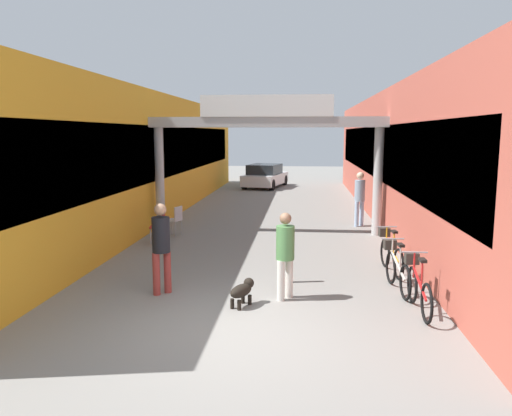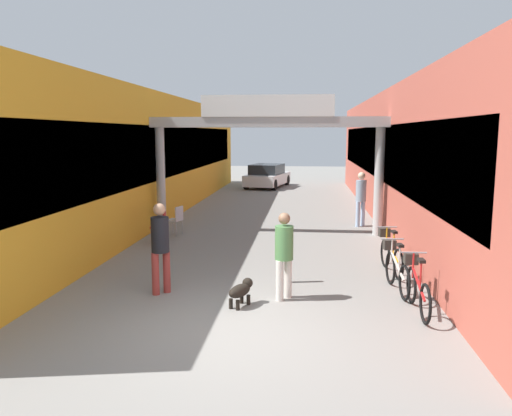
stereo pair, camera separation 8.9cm
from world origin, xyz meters
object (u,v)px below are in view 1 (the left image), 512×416
object	(u,v)px
bicycle_silver_second	(396,268)
bollard_post_metal	(288,259)
pedestrian_companion	(161,242)
bicycle_red_nearest	(418,286)
pedestrian_carrying_crate	(360,195)
pedestrian_with_dog	(285,250)
parked_car_white	(265,176)
bicycle_orange_third	(390,252)
dog_on_leash	(243,290)
cafe_chair_red_nearer	(160,224)
cafe_chair_aluminium_farther	(176,218)

from	to	relation	value
bicycle_silver_second	bollard_post_metal	world-z (taller)	bicycle_silver_second
pedestrian_companion	bicycle_silver_second	distance (m)	4.61
bicycle_red_nearest	pedestrian_carrying_crate	bearing A→B (deg)	90.96
bicycle_red_nearest	bollard_post_metal	bearing A→B (deg)	148.04
pedestrian_with_dog	parked_car_white	distance (m)	19.62
bicycle_silver_second	bicycle_orange_third	distance (m)	1.33
bicycle_red_nearest	parked_car_white	bearing A→B (deg)	101.84
dog_on_leash	bicycle_orange_third	bearing A→B (deg)	40.23
bicycle_orange_third	dog_on_leash	bearing A→B (deg)	-139.77
pedestrian_companion	cafe_chair_red_nearer	size ratio (longest dim) A/B	1.98
pedestrian_companion	pedestrian_carrying_crate	world-z (taller)	pedestrian_carrying_crate
pedestrian_with_dog	pedestrian_companion	xyz separation A→B (m)	(-2.36, 0.09, 0.08)
pedestrian_companion	bicycle_red_nearest	distance (m)	4.75
cafe_chair_aluminium_farther	pedestrian_carrying_crate	bearing A→B (deg)	19.99
pedestrian_companion	bollard_post_metal	size ratio (longest dim) A/B	1.82
pedestrian_with_dog	bicycle_red_nearest	world-z (taller)	pedestrian_with_dog
bicycle_silver_second	bicycle_red_nearest	bearing A→B (deg)	-82.01
bollard_post_metal	dog_on_leash	bearing A→B (deg)	-117.09
bicycle_orange_third	parked_car_white	bearing A→B (deg)	103.29
cafe_chair_red_nearer	parked_car_white	xyz separation A→B (m)	(1.82, 15.06, 0.10)
pedestrian_with_dog	parked_car_white	size ratio (longest dim) A/B	0.38
dog_on_leash	bollard_post_metal	size ratio (longest dim) A/B	0.68
dog_on_leash	bicycle_orange_third	size ratio (longest dim) A/B	0.39
pedestrian_carrying_crate	bicycle_orange_third	size ratio (longest dim) A/B	1.07
pedestrian_companion	cafe_chair_red_nearer	bearing A→B (deg)	106.53
bicycle_red_nearest	bicycle_orange_third	world-z (taller)	same
pedestrian_companion	bicycle_orange_third	distance (m)	5.08
pedestrian_companion	bicycle_silver_second	world-z (taller)	pedestrian_companion
bicycle_silver_second	bicycle_orange_third	world-z (taller)	same
bicycle_silver_second	cafe_chair_red_nearer	bearing A→B (deg)	147.59
bollard_post_metal	cafe_chair_red_nearer	size ratio (longest dim) A/B	1.09
bicycle_red_nearest	parked_car_white	world-z (taller)	parked_car_white
pedestrian_companion	pedestrian_carrying_crate	xyz separation A→B (m)	(4.55, 7.55, 0.03)
pedestrian_carrying_crate	cafe_chair_aluminium_farther	size ratio (longest dim) A/B	2.03
pedestrian_carrying_crate	bicycle_red_nearest	distance (m)	8.04
bicycle_silver_second	bicycle_orange_third	bearing A→B (deg)	85.40
bicycle_orange_third	cafe_chair_aluminium_farther	bearing A→B (deg)	148.99
cafe_chair_red_nearer	cafe_chair_aluminium_farther	world-z (taller)	same
pedestrian_carrying_crate	parked_car_white	bearing A→B (deg)	108.76
pedestrian_companion	dog_on_leash	xyz separation A→B (m)	(1.62, -0.54, -0.72)
pedestrian_carrying_crate	pedestrian_with_dog	bearing A→B (deg)	-106.00
bicycle_red_nearest	parked_car_white	xyz separation A→B (m)	(-4.17, 19.90, 0.21)
pedestrian_companion	parked_car_white	distance (m)	19.45
parked_car_white	bicycle_red_nearest	bearing A→B (deg)	-78.16
cafe_chair_aluminium_farther	bollard_post_metal	bearing A→B (deg)	-51.91
bicycle_silver_second	parked_car_white	xyz separation A→B (m)	(-4.01, 18.76, 0.21)
dog_on_leash	cafe_chair_red_nearer	world-z (taller)	cafe_chair_red_nearer
bicycle_orange_third	bollard_post_metal	distance (m)	2.47
bicycle_red_nearest	cafe_chair_aluminium_farther	bearing A→B (deg)	134.45
pedestrian_with_dog	cafe_chair_red_nearer	distance (m)	5.79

